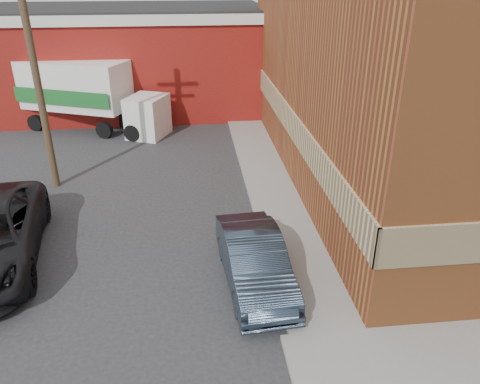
{
  "coord_description": "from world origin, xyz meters",
  "views": [
    {
      "loc": [
        -2.29,
        -7.91,
        7.64
      ],
      "look_at": [
        -0.99,
        3.86,
        1.86
      ],
      "focal_mm": 35.0,
      "sensor_mm": 36.0,
      "label": 1
    }
  ],
  "objects_px": {
    "utility_pole": "(33,59)",
    "box_truck": "(87,91)",
    "brick_building": "(477,52)",
    "warehouse": "(122,58)",
    "sedan": "(255,261)"
  },
  "relations": [
    {
      "from": "brick_building",
      "to": "utility_pole",
      "type": "distance_m",
      "value": 16.0
    },
    {
      "from": "brick_building",
      "to": "utility_pole",
      "type": "bearing_deg",
      "value": 179.98
    },
    {
      "from": "brick_building",
      "to": "warehouse",
      "type": "bearing_deg",
      "value": 142.8
    },
    {
      "from": "sedan",
      "to": "box_truck",
      "type": "xyz_separation_m",
      "value": [
        -6.51,
        13.61,
        1.29
      ]
    },
    {
      "from": "utility_pole",
      "to": "box_truck",
      "type": "height_order",
      "value": "utility_pole"
    },
    {
      "from": "brick_building",
      "to": "sedan",
      "type": "height_order",
      "value": "brick_building"
    },
    {
      "from": "warehouse",
      "to": "sedan",
      "type": "xyz_separation_m",
      "value": [
        5.2,
        -17.88,
        -2.11
      ]
    },
    {
      "from": "warehouse",
      "to": "sedan",
      "type": "distance_m",
      "value": 18.74
    },
    {
      "from": "utility_pole",
      "to": "box_truck",
      "type": "xyz_separation_m",
      "value": [
        0.19,
        6.74,
        -2.76
      ]
    },
    {
      "from": "warehouse",
      "to": "sedan",
      "type": "bearing_deg",
      "value": -73.78
    },
    {
      "from": "utility_pole",
      "to": "brick_building",
      "type": "bearing_deg",
      "value": -0.02
    },
    {
      "from": "box_truck",
      "to": "warehouse",
      "type": "bearing_deg",
      "value": 95.69
    },
    {
      "from": "brick_building",
      "to": "box_truck",
      "type": "distance_m",
      "value": 17.39
    },
    {
      "from": "brick_building",
      "to": "warehouse",
      "type": "height_order",
      "value": "brick_building"
    },
    {
      "from": "brick_building",
      "to": "box_truck",
      "type": "bearing_deg",
      "value": 156.9
    }
  ]
}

